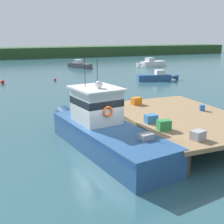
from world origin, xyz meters
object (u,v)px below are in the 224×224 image
object	(u,v)px
crate_stack_mid_dock	(164,125)
moored_boat_far_right	(157,77)
crate_stack_near_edge	(151,119)
moored_boat_near_channel	(79,65)
main_fishing_boat	(103,129)
crate_single_far	(136,101)
moored_boat_far_left	(151,63)
mooring_buoy_spare_mooring	(145,76)
bait_bucket	(202,108)
mooring_buoy_channel_marker	(55,79)
mooring_buoy_inshore	(2,82)
crate_single_by_cleat	(198,135)

from	to	relation	value
crate_stack_mid_dock	moored_boat_far_right	bearing A→B (deg)	60.17
moored_boat_far_right	crate_stack_near_edge	bearing A→B (deg)	-121.42
crate_stack_mid_dock	moored_boat_near_channel	xyz separation A→B (m)	(6.57, 37.14, -0.97)
moored_boat_far_right	main_fishing_boat	bearing A→B (deg)	-127.29
crate_stack_mid_dock	moored_boat_far_right	xyz separation A→B (m)	(11.49, 20.03, -0.99)
crate_single_far	moored_boat_far_right	bearing A→B (deg)	55.23
moored_boat_far_right	moored_boat_far_left	size ratio (longest dim) A/B	0.86
crate_stack_near_edge	mooring_buoy_spare_mooring	xyz separation A→B (m)	(11.16, 21.27, -1.17)
bait_bucket	moored_boat_far_left	xyz separation A→B (m)	(15.04, 32.49, -0.85)
mooring_buoy_channel_marker	mooring_buoy_inshore	bearing A→B (deg)	-179.29
moored_boat_near_channel	moored_boat_far_right	xyz separation A→B (m)	(4.92, -17.11, -0.02)
crate_single_by_cleat	bait_bucket	xyz separation A→B (m)	(3.36, 3.93, -0.03)
crate_single_by_cleat	mooring_buoy_inshore	xyz separation A→B (m)	(-6.90, 26.12, -1.16)
main_fishing_boat	crate_stack_mid_dock	distance (m)	3.03
crate_stack_near_edge	bait_bucket	distance (m)	4.12
bait_bucket	mooring_buoy_channel_marker	distance (m)	22.69
bait_bucket	mooring_buoy_inshore	world-z (taller)	bait_bucket
mooring_buoy_inshore	mooring_buoy_channel_marker	distance (m)	6.08
crate_stack_near_edge	moored_boat_far_left	xyz separation A→B (m)	(19.04, 33.50, -0.89)
mooring_buoy_channel_marker	moored_boat_near_channel	bearing A→B (deg)	61.89
crate_single_by_cleat	mooring_buoy_channel_marker	bearing A→B (deg)	91.80
bait_bucket	mooring_buoy_inshore	distance (m)	24.48
crate_stack_mid_dock	mooring_buoy_inshore	bearing A→B (deg)	104.36
crate_single_far	moored_boat_far_left	xyz separation A→B (m)	(17.92, 29.62, -0.90)
moored_boat_near_channel	moored_boat_far_right	world-z (taller)	moored_boat_near_channel
bait_bucket	mooring_buoy_spare_mooring	world-z (taller)	bait_bucket
mooring_buoy_spare_mooring	moored_boat_near_channel	bearing A→B (deg)	107.46
main_fishing_boat	crate_single_by_cleat	world-z (taller)	main_fishing_boat
mooring_buoy_inshore	mooring_buoy_channel_marker	size ratio (longest dim) A/B	1.42
mooring_buoy_inshore	crate_single_by_cleat	bearing A→B (deg)	-75.20
crate_stack_mid_dock	crate_stack_near_edge	distance (m)	1.24
crate_single_by_cleat	crate_single_far	bearing A→B (deg)	85.89
crate_stack_near_edge	moored_boat_far_left	bearing A→B (deg)	60.38
mooring_buoy_spare_mooring	main_fishing_boat	bearing A→B (deg)	-123.21
crate_single_by_cleat	mooring_buoy_channel_marker	xyz separation A→B (m)	(-0.82, 26.19, -1.23)
main_fishing_boat	moored_boat_far_right	world-z (taller)	main_fishing_boat
moored_boat_far_right	mooring_buoy_inshore	xyz separation A→B (m)	(-17.74, 4.40, -0.21)
mooring_buoy_spare_mooring	mooring_buoy_channel_marker	bearing A→B (deg)	170.03
moored_boat_far_right	bait_bucket	bearing A→B (deg)	-112.80
crate_stack_mid_dock	moored_boat_far_left	xyz separation A→B (m)	(19.05, 34.74, -0.92)
main_fishing_boat	mooring_buoy_channel_marker	size ratio (longest dim) A/B	30.00
crate_single_far	mooring_buoy_spare_mooring	size ratio (longest dim) A/B	1.24
crate_stack_near_edge	main_fishing_boat	bearing A→B (deg)	166.87
crate_stack_near_edge	moored_boat_near_channel	xyz separation A→B (m)	(6.56, 35.90, -0.94)
main_fishing_boat	crate_single_far	size ratio (longest dim) A/B	16.61
crate_single_far	bait_bucket	bearing A→B (deg)	-44.97
moored_boat_far_left	mooring_buoy_inshore	xyz separation A→B (m)	(-25.31, -10.30, -0.28)
crate_stack_near_edge	moored_boat_far_left	distance (m)	38.54
mooring_buoy_spare_mooring	mooring_buoy_inshore	bearing A→B (deg)	173.72
crate_single_far	moored_boat_far_right	xyz separation A→B (m)	(10.35, 14.92, -0.98)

